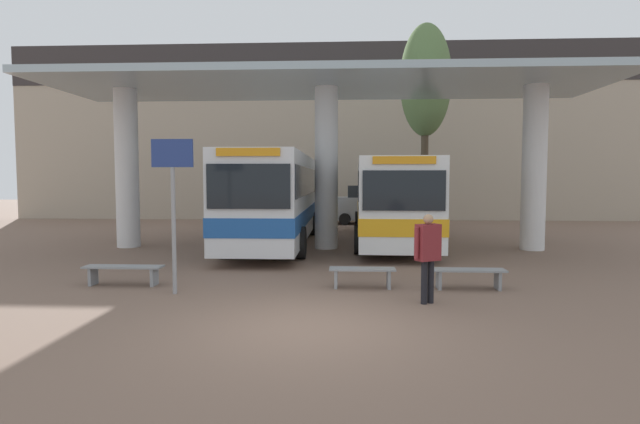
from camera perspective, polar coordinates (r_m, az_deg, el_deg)
The scene contains 12 objects.
ground_plane at distance 8.67m, azimuth -1.86°, elevation -12.98°, with size 100.00×100.00×0.00m, color #755B4C.
townhouse_backdrop at distance 30.87m, azimuth 1.67°, elevation 10.68°, with size 40.00×0.58×10.68m.
station_canopy at distance 18.07m, azimuth 0.73°, elevation 11.67°, with size 19.59×5.86×5.99m.
transit_bus_left_bay at distance 19.11m, azimuth -4.99°, elevation 1.90°, with size 2.79×11.35×3.36m.
transit_bus_center_bay at distance 20.30m, azimuth 7.99°, elevation 1.70°, with size 3.00×12.09×3.17m.
waiting_bench_near_pillar at distance 11.56m, azimuth 4.85°, elevation -7.01°, with size 1.51×0.44×0.46m.
waiting_bench_mid_platform at distance 12.68m, azimuth -21.55°, elevation -6.25°, with size 1.84×0.44×0.46m.
waiting_bench_far_platform at distance 11.89m, azimuth 16.59°, elevation -6.83°, with size 1.66×0.44×0.46m.
info_sign_platform at distance 11.19m, azimuth -16.46°, elevation 2.97°, with size 0.90×0.09×3.35m.
pedestrian_waiting at distance 10.21m, azimuth 12.23°, elevation -4.17°, with size 0.62×0.46×1.80m.
poplar_tree_behind_left at distance 24.98m, azimuth 11.98°, elevation 14.32°, with size 2.42×2.42×9.85m.
parked_car_street at distance 27.90m, azimuth 5.73°, elevation 0.76°, with size 4.47×2.03×2.13m.
Camera 1 is at (0.70, -8.27, 2.50)m, focal length 28.00 mm.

